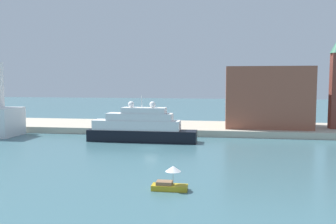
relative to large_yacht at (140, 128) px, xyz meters
name	(u,v)px	position (x,y,z in m)	size (l,w,h in m)	color
ground	(151,148)	(3.90, -7.67, -3.07)	(400.00, 400.00, 0.00)	#3D6670
quay_dock	(170,127)	(3.90, 18.74, -2.28)	(110.00, 20.82, 1.60)	#B7AD99
large_yacht	(140,128)	(0.00, 0.00, 0.00)	(24.21, 4.41, 10.32)	black
small_motorboat	(170,181)	(11.81, -34.41, -1.97)	(4.43, 1.94, 3.07)	#B7991E
harbor_building	(267,97)	(29.19, 18.19, 6.19)	(20.96, 13.94, 15.35)	#93513D
parked_car	(102,123)	(-14.04, 15.16, -0.92)	(4.47, 1.72, 1.31)	silver
person_figure	(119,123)	(-8.98, 13.69, -0.68)	(0.36, 0.36, 1.73)	maroon
mooring_bollard	(154,127)	(1.14, 9.66, -1.14)	(0.52, 0.52, 0.68)	black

